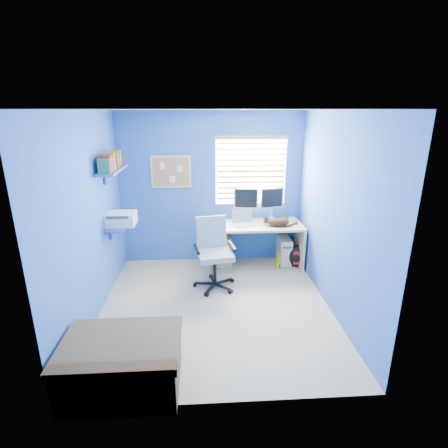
{
  "coord_description": "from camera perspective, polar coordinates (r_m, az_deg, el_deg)",
  "views": [
    {
      "loc": [
        -0.14,
        -4.07,
        2.49
      ],
      "look_at": [
        0.15,
        0.65,
        0.95
      ],
      "focal_mm": 28.0,
      "sensor_mm": 36.0,
      "label": 1
    }
  ],
  "objects": [
    {
      "name": "backpack",
      "position": [
        5.96,
        11.9,
        -5.1
      ],
      "size": [
        0.37,
        0.32,
        0.38
      ],
      "primitive_type": "ellipsoid",
      "rotation": [
        0.0,
        0.0,
        -0.25
      ],
      "color": "black",
      "rests_on": "floor"
    },
    {
      "name": "office_chair",
      "position": [
        5.14,
        -1.65,
        -6.21
      ],
      "size": [
        0.69,
        0.69,
        1.02
      ],
      "color": "black",
      "rests_on": "floor"
    },
    {
      "name": "monitor_left",
      "position": [
        5.82,
        3.55,
        3.28
      ],
      "size": [
        0.41,
        0.18,
        0.54
      ],
      "primitive_type": "cube",
      "rotation": [
        0.0,
        0.0,
        -0.15
      ],
      "color": "silver",
      "rests_on": "desk"
    },
    {
      "name": "monitor_right",
      "position": [
        5.9,
        7.77,
        3.33
      ],
      "size": [
        0.42,
        0.2,
        0.54
      ],
      "primitive_type": "cube",
      "rotation": [
        0.0,
        0.0,
        0.21
      ],
      "color": "silver",
      "rests_on": "desk"
    },
    {
      "name": "tower_pc",
      "position": [
        6.06,
        9.71,
        -4.19
      ],
      "size": [
        0.19,
        0.44,
        0.45
      ],
      "primitive_type": "cube",
      "rotation": [
        0.0,
        0.0,
        -0.0
      ],
      "color": "beige",
      "rests_on": "floor"
    },
    {
      "name": "laptop",
      "position": [
        5.58,
        3.31,
        0.91
      ],
      "size": [
        0.36,
        0.3,
        0.22
      ],
      "primitive_type": "cube",
      "rotation": [
        0.0,
        0.0,
        0.14
      ],
      "color": "silver",
      "rests_on": "desk"
    },
    {
      "name": "drawer_boxes",
      "position": [
        5.77,
        -0.58,
        -4.58
      ],
      "size": [
        0.35,
        0.28,
        0.54
      ],
      "primitive_type": "cube",
      "color": "tan",
      "rests_on": "floor"
    },
    {
      "name": "bed_corner",
      "position": [
        3.61,
        -16.25,
        -21.16
      ],
      "size": [
        1.04,
        0.74,
        0.5
      ],
      "primitive_type": "cube",
      "color": "brown",
      "rests_on": "floor"
    },
    {
      "name": "window_blinds",
      "position": [
        5.77,
        4.44,
        8.61
      ],
      "size": [
        1.15,
        0.05,
        1.1
      ],
      "color": "white",
      "rests_on": "ground"
    },
    {
      "name": "cat",
      "position": [
        5.6,
        8.83,
        0.29
      ],
      "size": [
        0.4,
        0.29,
        0.13
      ],
      "primitive_type": "ellipsoid",
      "rotation": [
        0.0,
        0.0,
        -0.32
      ],
      "color": "black",
      "rests_on": "desk"
    },
    {
      "name": "ceiling",
      "position": [
        4.07,
        -1.62,
        18.16
      ],
      "size": [
        3.0,
        3.2,
        0.0
      ],
      "primitive_type": "cube",
      "color": "white",
      "rests_on": "wall_back"
    },
    {
      "name": "wall_right",
      "position": [
        4.56,
        17.71,
        1.38
      ],
      "size": [
        0.01,
        3.2,
        2.5
      ],
      "primitive_type": "cube",
      "color": "#3771B3",
      "rests_on": "ground"
    },
    {
      "name": "yellow_book",
      "position": [
        5.89,
        8.76,
        -5.91
      ],
      "size": [
        0.03,
        0.17,
        0.24
      ],
      "primitive_type": "cube",
      "color": "yellow",
      "rests_on": "floor"
    },
    {
      "name": "corkboard",
      "position": [
        5.75,
        -8.65,
        8.43
      ],
      "size": [
        0.64,
        0.02,
        0.52
      ],
      "color": "beige",
      "rests_on": "ground"
    },
    {
      "name": "wall_shelves",
      "position": [
        5.08,
        -17.32,
        5.22
      ],
      "size": [
        0.42,
        0.9,
        1.05
      ],
      "color": "#3A48A8",
      "rests_on": "ground"
    },
    {
      "name": "floor",
      "position": [
        4.78,
        -1.35,
        -13.41
      ],
      "size": [
        3.0,
        3.2,
        0.0
      ],
      "primitive_type": "cube",
      "color": "tan",
      "rests_on": "ground"
    },
    {
      "name": "wall_back",
      "position": [
        5.81,
        -2.07,
        5.7
      ],
      "size": [
        3.0,
        0.01,
        2.5
      ],
      "primitive_type": "cube",
      "color": "#3771B3",
      "rests_on": "ground"
    },
    {
      "name": "wall_front",
      "position": [
        2.77,
        -0.22,
        -8.59
      ],
      "size": [
        3.0,
        0.01,
        2.5
      ],
      "primitive_type": "cube",
      "color": "#3771B3",
      "rests_on": "ground"
    },
    {
      "name": "desk",
      "position": [
        5.79,
        4.95,
        -3.5
      ],
      "size": [
        1.54,
        0.65,
        0.74
      ],
      "primitive_type": "cube",
      "color": "beige",
      "rests_on": "floor"
    },
    {
      "name": "wall_left",
      "position": [
        4.47,
        -21.08,
        0.67
      ],
      "size": [
        0.01,
        3.2,
        2.5
      ],
      "primitive_type": "cube",
      "color": "#3771B3",
      "rests_on": "ground"
    },
    {
      "name": "phone",
      "position": [
        5.58,
        -1.94,
        0.65
      ],
      "size": [
        0.1,
        0.12,
        0.17
      ],
      "primitive_type": "cube",
      "rotation": [
        0.0,
        0.0,
        -0.08
      ],
      "color": "black",
      "rests_on": "desk"
    },
    {
      "name": "cd_spindle",
      "position": [
        5.88,
        11.04,
        0.74
      ],
      "size": [
        0.13,
        0.13,
        0.07
      ],
      "primitive_type": "cylinder",
      "color": "silver",
      "rests_on": "desk"
    },
    {
      "name": "mug",
      "position": [
        5.93,
        10.11,
        1.1
      ],
      "size": [
        0.1,
        0.09,
        0.1
      ],
      "primitive_type": "imported",
      "color": "#266A47",
      "rests_on": "desk"
    }
  ]
}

